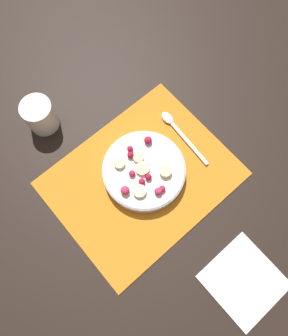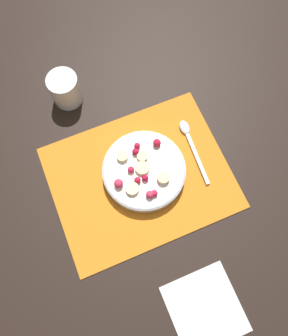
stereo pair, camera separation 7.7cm
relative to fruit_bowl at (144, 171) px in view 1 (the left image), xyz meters
name	(u,v)px [view 1 (the left image)]	position (x,y,z in m)	size (l,w,h in m)	color
ground_plane	(142,179)	(0.01, 0.01, -0.02)	(3.00, 3.00, 0.00)	black
placemat	(142,178)	(0.01, 0.01, -0.02)	(0.43, 0.34, 0.01)	orange
fruit_bowl	(144,171)	(0.00, 0.00, 0.00)	(0.20, 0.20, 0.05)	silver
spoon	(176,128)	(-0.14, -0.04, -0.02)	(0.03, 0.18, 0.01)	silver
drinking_glass	(40,115)	(0.10, -0.27, 0.02)	(0.08, 0.08, 0.09)	white
napkin	(244,281)	(0.00, 0.34, -0.02)	(0.15, 0.16, 0.01)	white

